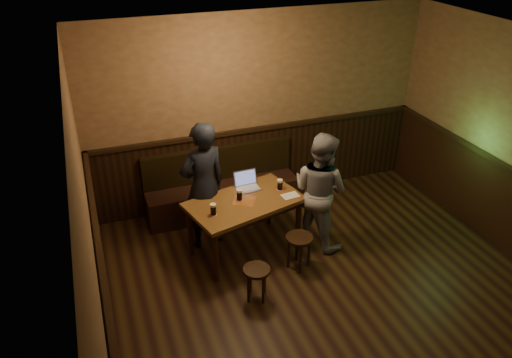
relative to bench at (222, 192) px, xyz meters
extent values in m
cube|color=black|center=(0.68, -2.75, -0.32)|extent=(5.00, 6.00, 0.02)
cube|color=beige|center=(0.68, -2.75, 2.50)|extent=(5.00, 6.00, 0.02)
cube|color=olive|center=(0.68, 0.26, 1.09)|extent=(5.00, 0.02, 2.80)
cube|color=olive|center=(-1.83, -2.75, 1.09)|extent=(0.02, 6.00, 2.80)
cube|color=black|center=(0.68, 0.23, 0.24)|extent=(4.98, 0.04, 1.10)
cube|color=black|center=(-1.80, -2.75, 0.24)|extent=(0.04, 5.98, 1.10)
cube|color=black|center=(0.68, 0.20, 0.82)|extent=(4.98, 0.06, 0.06)
cube|color=black|center=(-1.77, -2.75, 0.82)|extent=(0.06, 5.98, 0.06)
cube|color=black|center=(0.00, -0.04, -0.09)|extent=(2.20, 0.50, 0.45)
cube|color=black|center=(0.00, 0.16, 0.39)|extent=(2.20, 0.10, 0.50)
cube|color=brown|center=(0.00, -1.03, 0.42)|extent=(1.56, 1.13, 0.05)
cube|color=black|center=(0.00, -1.03, 0.34)|extent=(1.41, 0.98, 0.08)
cube|color=maroon|center=(0.00, -1.03, 0.44)|extent=(0.36, 0.36, 0.00)
cylinder|color=black|center=(-0.52, -1.50, 0.04)|extent=(0.07, 0.07, 0.70)
cylinder|color=black|center=(-0.68, -0.87, 0.04)|extent=(0.07, 0.07, 0.70)
cylinder|color=black|center=(0.68, -1.18, 0.04)|extent=(0.07, 0.07, 0.70)
cylinder|color=black|center=(0.52, -0.56, 0.04)|extent=(0.07, 0.07, 0.70)
cylinder|color=black|center=(-0.17, -1.94, 0.09)|extent=(0.39, 0.39, 0.04)
cylinder|color=black|center=(-0.06, -1.91, -0.11)|extent=(0.03, 0.03, 0.40)
cylinder|color=black|center=(-0.21, -1.83, -0.11)|extent=(0.03, 0.03, 0.40)
cylinder|color=black|center=(-0.28, -1.98, -0.11)|extent=(0.03, 0.03, 0.40)
cylinder|color=black|center=(-0.13, -2.05, -0.11)|extent=(0.03, 0.03, 0.40)
cylinder|color=black|center=(0.51, -1.59, 0.12)|extent=(0.41, 0.41, 0.04)
cylinder|color=black|center=(0.64, -1.62, -0.09)|extent=(0.04, 0.04, 0.43)
cylinder|color=black|center=(0.54, -1.47, -0.09)|extent=(0.04, 0.04, 0.43)
cylinder|color=black|center=(0.39, -1.56, -0.09)|extent=(0.04, 0.04, 0.43)
cylinder|color=black|center=(0.48, -1.72, -0.09)|extent=(0.04, 0.04, 0.43)
cylinder|color=#A22513|center=(-0.45, -1.21, 0.44)|extent=(0.10, 0.10, 0.00)
cylinder|color=silver|center=(-0.45, -1.21, 0.45)|extent=(0.08, 0.08, 0.00)
cylinder|color=black|center=(-0.45, -1.21, 0.51)|extent=(0.07, 0.07, 0.12)
cylinder|color=beige|center=(-0.45, -1.21, 0.58)|extent=(0.07, 0.07, 0.03)
cylinder|color=#A22513|center=(-0.05, -0.99, 0.44)|extent=(0.09, 0.09, 0.00)
cylinder|color=silver|center=(-0.05, -0.99, 0.45)|extent=(0.08, 0.08, 0.00)
cylinder|color=black|center=(-0.05, -0.99, 0.50)|extent=(0.07, 0.07, 0.11)
cylinder|color=beige|center=(-0.05, -0.99, 0.57)|extent=(0.07, 0.07, 0.03)
cylinder|color=#A22513|center=(0.52, -0.93, 0.44)|extent=(0.09, 0.09, 0.00)
cylinder|color=silver|center=(0.52, -0.93, 0.45)|extent=(0.08, 0.08, 0.00)
cylinder|color=black|center=(0.52, -0.93, 0.50)|extent=(0.07, 0.07, 0.11)
cylinder|color=beige|center=(0.52, -0.93, 0.57)|extent=(0.07, 0.07, 0.03)
cube|color=silver|center=(0.14, -0.78, 0.45)|extent=(0.32, 0.23, 0.01)
cube|color=#B2B2B7|center=(0.14, -0.78, 0.46)|extent=(0.29, 0.18, 0.00)
cube|color=silver|center=(0.13, -0.67, 0.56)|extent=(0.31, 0.08, 0.20)
cube|color=#5C68AC|center=(0.13, -0.68, 0.56)|extent=(0.28, 0.06, 0.17)
cube|color=silver|center=(0.59, -1.12, 0.44)|extent=(0.23, 0.17, 0.00)
imported|color=black|center=(-0.43, -0.69, 0.55)|extent=(0.71, 0.56, 1.73)
imported|color=gray|center=(0.97, -1.18, 0.48)|extent=(0.89, 0.96, 1.58)
camera|label=1|loc=(-1.68, -6.07, 3.68)|focal=35.00mm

